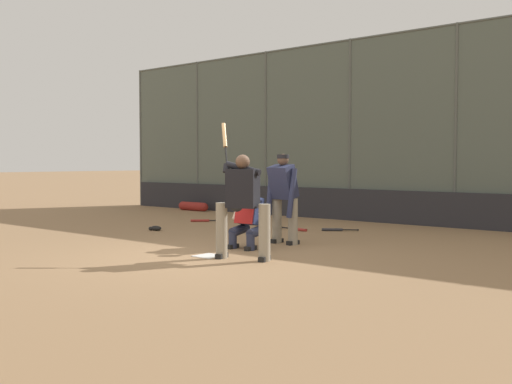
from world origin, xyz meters
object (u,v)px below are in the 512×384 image
spare_bat_near_backstop (297,229)px  spare_bat_third_base_side (203,221)px  batter_at_plate (242,202)px  umpire_home (283,196)px  equipment_bag_dugout_side (193,206)px  spare_bat_by_padding (335,230)px  fielding_glove_on_dirt (155,228)px  catcher_behind_plate (247,215)px

spare_bat_near_backstop → spare_bat_third_base_side: 3.10m
batter_at_plate → spare_bat_near_backstop: size_ratio=2.70×
umpire_home → spare_bat_third_base_side: size_ratio=2.60×
equipment_bag_dugout_side → spare_bat_third_base_side: bearing=139.4°
spare_bat_by_padding → fielding_glove_on_dirt: (3.27, 2.54, 0.02)m
fielding_glove_on_dirt → equipment_bag_dugout_side: bearing=-53.3°
spare_bat_near_backstop → spare_bat_by_padding: size_ratio=1.16×
catcher_behind_plate → spare_bat_by_padding: bearing=-89.9°
spare_bat_by_padding → equipment_bag_dugout_side: (6.64, -1.98, 0.11)m
batter_at_plate → equipment_bag_dugout_side: bearing=-56.0°
umpire_home → batter_at_plate: bearing=111.3°
equipment_bag_dugout_side → batter_at_plate: bearing=140.2°
spare_bat_by_padding → spare_bat_third_base_side: size_ratio=1.07×
catcher_behind_plate → umpire_home: (-0.16, -0.89, 0.32)m
batter_at_plate → spare_bat_third_base_side: batter_at_plate is taller
spare_bat_by_padding → fielding_glove_on_dirt: size_ratio=2.37×
catcher_behind_plate → spare_bat_near_backstop: size_ratio=1.42×
spare_bat_by_padding → equipment_bag_dugout_side: 6.93m
batter_at_plate → catcher_behind_plate: batter_at_plate is taller
catcher_behind_plate → equipment_bag_dugout_side: catcher_behind_plate is taller
fielding_glove_on_dirt → equipment_bag_dugout_side: (3.38, -4.52, 0.09)m
catcher_behind_plate → spare_bat_third_base_side: bearing=-39.6°
batter_at_plate → catcher_behind_plate: size_ratio=1.91×
catcher_behind_plate → spare_bat_third_base_side: catcher_behind_plate is taller
spare_bat_third_base_side → equipment_bag_dugout_side: (2.79, -2.39, 0.11)m
batter_at_plate → spare_bat_by_padding: size_ratio=3.14×
spare_bat_near_backstop → spare_bat_third_base_side: same height
spare_bat_near_backstop → fielding_glove_on_dirt: (2.52, 2.08, 0.02)m
catcher_behind_plate → fielding_glove_on_dirt: 3.62m
fielding_glove_on_dirt → equipment_bag_dugout_side: 5.64m
spare_bat_by_padding → equipment_bag_dugout_side: equipment_bag_dugout_side is taller
spare_bat_by_padding → fielding_glove_on_dirt: fielding_glove_on_dirt is taller
batter_at_plate → umpire_home: bearing=-88.8°
catcher_behind_plate → equipment_bag_dugout_side: size_ratio=0.95×
batter_at_plate → fielding_glove_on_dirt: 4.69m
fielding_glove_on_dirt → equipment_bag_dugout_side: equipment_bag_dugout_side is taller
batter_at_plate → umpire_home: 1.98m
umpire_home → equipment_bag_dugout_side: size_ratio=1.39×
batter_at_plate → spare_bat_by_padding: 4.55m
catcher_behind_plate → batter_at_plate: bearing=123.5°
spare_bat_by_padding → fielding_glove_on_dirt: 4.14m
equipment_bag_dugout_side → catcher_behind_plate: bearing=142.1°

